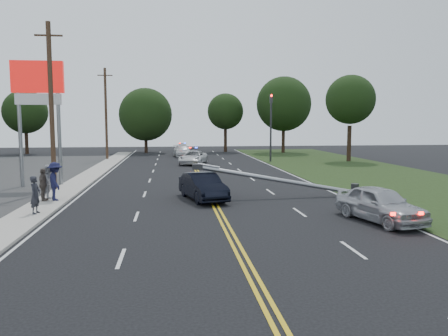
{
  "coord_description": "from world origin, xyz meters",
  "views": [
    {
      "loc": [
        -2.12,
        -15.23,
        4.14
      ],
      "look_at": [
        0.65,
        7.84,
        1.7
      ],
      "focal_mm": 35.0,
      "sensor_mm": 36.0,
      "label": 1
    }
  ],
  "objects": [
    {
      "name": "utility_pole_mid",
      "position": [
        -9.2,
        12.0,
        5.08
      ],
      "size": [
        1.6,
        0.28,
        10.0
      ],
      "color": "#382619",
      "rests_on": "ground"
    },
    {
      "name": "tree_9",
      "position": [
        16.65,
        29.25,
        6.49
      ],
      "size": [
        5.16,
        5.16,
        9.1
      ],
      "color": "black",
      "rests_on": "ground"
    },
    {
      "name": "pylon_sign",
      "position": [
        -10.5,
        14.0,
        6.0
      ],
      "size": [
        3.2,
        0.35,
        8.0
      ],
      "color": "gray",
      "rests_on": "ground"
    },
    {
      "name": "tree_7",
      "position": [
        5.4,
        45.52,
        5.62
      ],
      "size": [
        5.01,
        5.01,
        8.14
      ],
      "color": "black",
      "rests_on": "ground"
    },
    {
      "name": "fallen_streetlight",
      "position": [
        4.19,
        8.0,
        0.92
      ],
      "size": [
        9.36,
        0.44,
        1.91
      ],
      "color": "#2D2D30",
      "rests_on": "ground"
    },
    {
      "name": "crashed_sedan",
      "position": [
        -0.48,
        7.84,
        0.72
      ],
      "size": [
        2.56,
        4.61,
        1.44
      ],
      "primitive_type": "imported",
      "rotation": [
        0.0,
        0.0,
        0.25
      ],
      "color": "black",
      "rests_on": "ground"
    },
    {
      "name": "bystander_a",
      "position": [
        -8.12,
        4.62,
        0.96
      ],
      "size": [
        0.5,
        0.67,
        1.67
      ],
      "primitive_type": "imported",
      "rotation": [
        0.0,
        0.0,
        1.4
      ],
      "color": "#24252C",
      "rests_on": "sidewalk"
    },
    {
      "name": "sidewalk",
      "position": [
        -8.4,
        10.0,
        0.06
      ],
      "size": [
        1.8,
        70.0,
        0.12
      ],
      "primitive_type": "cube",
      "color": "#A9A398",
      "rests_on": "ground"
    },
    {
      "name": "bystander_c",
      "position": [
        -8.1,
        7.9,
        1.11
      ],
      "size": [
        1.2,
        1.47,
        1.99
      ],
      "primitive_type": "imported",
      "rotation": [
        0.0,
        0.0,
        1.99
      ],
      "color": "#171839",
      "rests_on": "sidewalk"
    },
    {
      "name": "grass_verge",
      "position": [
        13.5,
        10.0,
        0.01
      ],
      "size": [
        12.0,
        80.0,
        0.01
      ],
      "primitive_type": "cube",
      "color": "black",
      "rests_on": "ground"
    },
    {
      "name": "centerline_yellow",
      "position": [
        0.0,
        10.0,
        0.01
      ],
      "size": [
        0.36,
        80.0,
        0.0
      ],
      "primitive_type": "cube",
      "color": "gold",
      "rests_on": "ground"
    },
    {
      "name": "emergency_a",
      "position": [
        -0.01,
        27.86,
        0.67
      ],
      "size": [
        3.32,
        5.19,
        1.33
      ],
      "primitive_type": "imported",
      "rotation": [
        0.0,
        0.0,
        -0.25
      ],
      "color": "silver",
      "rests_on": "ground"
    },
    {
      "name": "tree_8",
      "position": [
        13.04,
        42.95,
        6.6
      ],
      "size": [
        7.37,
        7.37,
        10.29
      ],
      "color": "black",
      "rests_on": "ground"
    },
    {
      "name": "tree_6",
      "position": [
        -5.57,
        45.05,
        5.18
      ],
      "size": [
        7.13,
        7.13,
        8.75
      ],
      "color": "black",
      "rests_on": "ground"
    },
    {
      "name": "tree_5",
      "position": [
        -20.91,
        44.39,
        5.48
      ],
      "size": [
        5.63,
        5.63,
        8.31
      ],
      "color": "black",
      "rests_on": "ground"
    },
    {
      "name": "ground",
      "position": [
        0.0,
        0.0,
        0.0
      ],
      "size": [
        120.0,
        120.0,
        0.0
      ],
      "primitive_type": "plane",
      "color": "black",
      "rests_on": "ground"
    },
    {
      "name": "traffic_signal",
      "position": [
        8.3,
        30.0,
        4.21
      ],
      "size": [
        0.28,
        0.41,
        7.05
      ],
      "color": "#2D2D30",
      "rests_on": "ground"
    },
    {
      "name": "utility_pole_far",
      "position": [
        -9.2,
        34.0,
        5.08
      ],
      "size": [
        1.6,
        0.28,
        10.0
      ],
      "color": "#382619",
      "rests_on": "ground"
    },
    {
      "name": "waiting_sedan",
      "position": [
        6.49,
        1.78,
        0.74
      ],
      "size": [
        2.76,
        4.66,
        1.49
      ],
      "primitive_type": "imported",
      "rotation": [
        0.0,
        0.0,
        0.24
      ],
      "color": "#A8A9B0",
      "rests_on": "ground"
    },
    {
      "name": "bystander_b",
      "position": [
        -8.51,
        8.35,
        1.03
      ],
      "size": [
        0.88,
        1.02,
        1.81
      ],
      "primitive_type": "imported",
      "rotation": [
        0.0,
        0.0,
        1.33
      ],
      "color": "#B9B8BE",
      "rests_on": "sidewalk"
    },
    {
      "name": "emergency_b",
      "position": [
        -0.83,
        37.3,
        0.68
      ],
      "size": [
        2.39,
        4.86,
        1.36
      ],
      "primitive_type": "imported",
      "rotation": [
        0.0,
        0.0,
        0.11
      ],
      "color": "silver",
      "rests_on": "ground"
    },
    {
      "name": "bystander_d",
      "position": [
        -8.68,
        7.83,
        0.96
      ],
      "size": [
        0.42,
        0.99,
        1.68
      ],
      "primitive_type": "imported",
      "rotation": [
        0.0,
        0.0,
        1.56
      ],
      "color": "#564B45",
      "rests_on": "sidewalk"
    }
  ]
}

